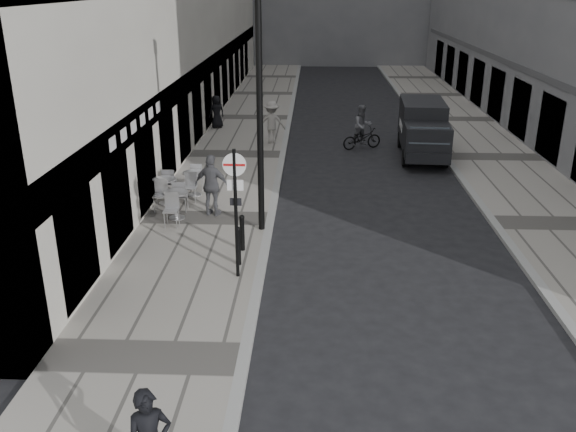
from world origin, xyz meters
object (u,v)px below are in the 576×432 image
at_px(panel_van, 423,127).
at_px(cyclist, 362,132).
at_px(sign_post, 235,197).
at_px(lamppost, 260,98).

distance_m(panel_van, cyclist, 2.78).
relative_size(sign_post, lamppost, 0.47).
relative_size(lamppost, panel_van, 1.43).
distance_m(sign_post, panel_van, 13.79).
xyz_separation_m(panel_van, cyclist, (-2.50, 1.10, -0.51)).
xyz_separation_m(sign_post, panel_van, (6.55, 12.09, -0.96)).
distance_m(sign_post, lamppost, 3.68).
xyz_separation_m(lamppost, panel_van, (6.21, 8.92, -2.78)).
bearing_deg(sign_post, panel_van, 62.79).
distance_m(sign_post, cyclist, 13.88).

